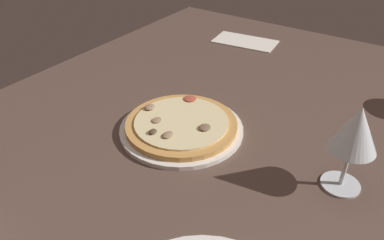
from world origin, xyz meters
TOP-DOWN VIEW (x-y plane):
  - dining_table at (0.00, 0.00)cm, footprint 150.00×110.00cm
  - pizza_main at (2.09, -4.23)cm, footprint 27.34×27.34cm
  - wine_glass_far at (0.02, 30.04)cm, footprint 8.25×8.25cm
  - paper_menu at (-52.74, -16.74)cm, footprint 13.64×21.93cm

SIDE VIEW (x-z plane):
  - dining_table at x=0.00cm, z-range 0.00..4.00cm
  - paper_menu at x=-52.74cm, z-range 4.00..4.30cm
  - pizza_main at x=2.09cm, z-range 3.53..6.88cm
  - wine_glass_far at x=0.02cm, z-range 7.59..24.36cm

